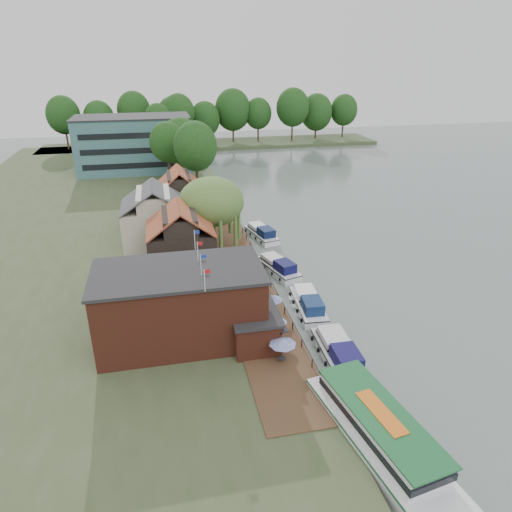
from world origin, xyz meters
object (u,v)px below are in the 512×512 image
cruiser_0 (339,350)px  cruiser_3 (261,232)px  cottage_a (181,239)px  cruiser_2 (278,265)px  cottage_c (180,195)px  umbrella_4 (250,292)px  cruiser_1 (308,302)px  umbrella_1 (275,328)px  pub (202,302)px  tour_boat (385,438)px  cottage_b (155,215)px  umbrella_0 (282,350)px  swan (360,393)px  hotel_block (134,144)px  willow (212,216)px  umbrella_3 (273,305)px  umbrella_2 (265,316)px

cruiser_0 → cruiser_3: 31.40m
cottage_a → cruiser_2: size_ratio=0.96×
cruiser_0 → cruiser_3: cruiser_0 is taller
cottage_c → umbrella_4: (5.74, -28.61, -2.96)m
cottage_c → cruiser_0: 41.29m
cruiser_0 → cruiser_2: 19.23m
cruiser_0 → cruiser_1: 9.29m
umbrella_1 → cruiser_0: 6.20m
pub → cruiser_1: size_ratio=2.16×
cruiser_0 → tour_boat: bearing=-93.4°
umbrella_4 → tour_boat: umbrella_4 is taller
cottage_a → umbrella_4: (6.74, -9.61, -2.96)m
cottage_a → cruiser_2: (12.09, -1.14, -4.18)m
cottage_b → umbrella_0: (10.35, -30.72, -2.96)m
umbrella_4 → cruiser_0: size_ratio=0.24×
cottage_b → cruiser_0: size_ratio=0.97×
tour_boat → swan: tour_boat is taller
cottage_a → umbrella_0: cottage_a is taller
hotel_block → cottage_a: bearing=-82.9°
pub → tour_boat: size_ratio=1.28×
cruiser_1 → cruiser_2: bearing=99.1°
cottage_a → cruiser_2: bearing=-5.4°
pub → cruiser_1: pub is taller
willow → cruiser_2: willow is taller
umbrella_1 → umbrella_3: same height
willow → pub: bearing=-99.9°
cottage_a → cottage_b: (-3.00, 10.00, 0.00)m
willow → cottage_c: bearing=104.0°
cruiser_3 → umbrella_0: bearing=-112.7°
hotel_block → umbrella_1: size_ratio=10.69×
cruiser_3 → umbrella_3: bearing=-113.2°
cottage_a → umbrella_3: size_ratio=3.62×
umbrella_0 → umbrella_1: bearing=86.1°
cottage_c → tour_boat: cottage_c is taller
cruiser_0 → cottage_a: bearing=123.7°
umbrella_1 → cruiser_1: umbrella_1 is taller
willow → tour_boat: size_ratio=0.67×
cottage_c → umbrella_2: (6.15, -33.90, -2.96)m
pub → swan: pub is taller
willow → cruiser_0: willow is taller
swan → cottage_a: bearing=117.3°
hotel_block → umbrella_0: (14.35, -76.72, -4.86)m
cruiser_3 → tour_boat: (-0.74, -42.30, 0.64)m
hotel_block → umbrella_2: bearing=-78.7°
umbrella_2 → tour_boat: (4.74, -16.35, -0.58)m
cottage_a → umbrella_0: size_ratio=3.56×
cottage_a → umbrella_1: 19.03m
cottage_b → cruiser_1: bearing=-52.9°
hotel_block → umbrella_1: (14.59, -73.20, -4.86)m
umbrella_0 → swan: size_ratio=5.50×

